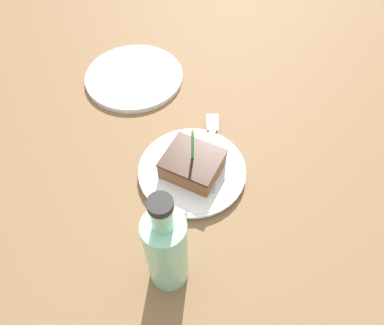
{
  "coord_description": "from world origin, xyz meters",
  "views": [
    {
      "loc": [
        0.2,
        -0.4,
        0.61
      ],
      "look_at": [
        0.01,
        -0.02,
        0.04
      ],
      "focal_mm": 35.0,
      "sensor_mm": 36.0,
      "label": 1
    }
  ],
  "objects_px": {
    "bottle": "(166,250)",
    "cake_slice": "(193,164)",
    "side_plate": "(134,77)",
    "plate": "(192,171)",
    "fork": "(212,145)"
  },
  "relations": [
    {
      "from": "bottle",
      "to": "side_plate",
      "type": "relative_size",
      "value": 1.0
    },
    {
      "from": "plate",
      "to": "cake_slice",
      "type": "xyz_separation_m",
      "value": [
        0.0,
        -0.0,
        0.03
      ]
    },
    {
      "from": "bottle",
      "to": "fork",
      "type": "bearing_deg",
      "value": 99.35
    },
    {
      "from": "side_plate",
      "to": "fork",
      "type": "bearing_deg",
      "value": -24.39
    },
    {
      "from": "plate",
      "to": "side_plate",
      "type": "xyz_separation_m",
      "value": [
        -0.25,
        0.19,
        -0.0
      ]
    },
    {
      "from": "plate",
      "to": "side_plate",
      "type": "distance_m",
      "value": 0.31
    },
    {
      "from": "cake_slice",
      "to": "side_plate",
      "type": "relative_size",
      "value": 0.52
    },
    {
      "from": "fork",
      "to": "bottle",
      "type": "height_order",
      "value": "bottle"
    },
    {
      "from": "plate",
      "to": "fork",
      "type": "distance_m",
      "value": 0.07
    },
    {
      "from": "plate",
      "to": "side_plate",
      "type": "height_order",
      "value": "plate"
    },
    {
      "from": "bottle",
      "to": "side_plate",
      "type": "xyz_separation_m",
      "value": [
        -0.3,
        0.39,
        -0.09
      ]
    },
    {
      "from": "plate",
      "to": "fork",
      "type": "relative_size",
      "value": 1.13
    },
    {
      "from": "bottle",
      "to": "cake_slice",
      "type": "bearing_deg",
      "value": 105.24
    },
    {
      "from": "plate",
      "to": "side_plate",
      "type": "relative_size",
      "value": 0.91
    },
    {
      "from": "cake_slice",
      "to": "side_plate",
      "type": "distance_m",
      "value": 0.32
    }
  ]
}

